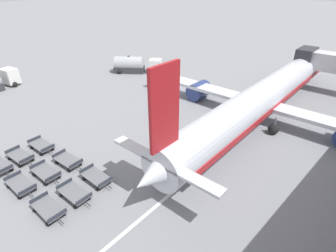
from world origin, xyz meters
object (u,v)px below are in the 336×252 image
at_px(baggage_dolly_row_near_col_c, 49,209).
at_px(baggage_dolly_row_mid_a_col_b, 46,173).
at_px(baggage_dolly_row_near_col_b, 21,185).
at_px(baggage_dolly_row_mid_b_col_b, 68,161).
at_px(fuel_tanker_primary, 134,65).
at_px(baggage_dolly_row_mid_b_col_c, 96,177).
at_px(baggage_dolly_row_mid_a_col_a, 20,156).
at_px(baggage_dolly_row_mid_b_col_a, 41,146).
at_px(airplane, 266,96).
at_px(baggage_dolly_row_mid_a_col_c, 74,193).

distance_m(baggage_dolly_row_near_col_c, baggage_dolly_row_mid_a_col_b, 4.74).
distance_m(baggage_dolly_row_near_col_b, baggage_dolly_row_near_col_c, 4.38).
relative_size(baggage_dolly_row_mid_a_col_b, baggage_dolly_row_mid_b_col_b, 1.00).
xyz_separation_m(fuel_tanker_primary, baggage_dolly_row_mid_a_col_b, (18.97, -25.31, -0.92)).
xyz_separation_m(baggage_dolly_row_mid_b_col_b, baggage_dolly_row_mid_b_col_c, (4.12, 0.64, 0.00)).
xyz_separation_m(baggage_dolly_row_mid_a_col_a, baggage_dolly_row_mid_b_col_a, (-0.47, 2.29, 0.00)).
bearing_deg(baggage_dolly_row_mid_b_col_b, baggage_dolly_row_mid_a_col_b, -81.93).
distance_m(baggage_dolly_row_near_col_c, baggage_dolly_row_mid_b_col_b, 6.18).
bearing_deg(baggage_dolly_row_mid_b_col_a, airplane, 62.04).
bearing_deg(baggage_dolly_row_mid_b_col_a, baggage_dolly_row_mid_a_col_a, -78.40).
bearing_deg(fuel_tanker_primary, baggage_dolly_row_mid_b_col_b, -51.00).
height_order(baggage_dolly_row_near_col_c, baggage_dolly_row_mid_a_col_b, same).
xyz_separation_m(baggage_dolly_row_near_col_c, baggage_dolly_row_mid_b_col_c, (-0.65, 4.57, 0.00)).
bearing_deg(baggage_dolly_row_mid_b_col_b, baggage_dolly_row_near_col_b, -84.58).
bearing_deg(baggage_dolly_row_mid_a_col_b, airplane, 72.74).
xyz_separation_m(baggage_dolly_row_mid_a_col_b, baggage_dolly_row_mid_a_col_c, (4.31, 0.57, 0.00)).
xyz_separation_m(baggage_dolly_row_near_col_b, baggage_dolly_row_mid_a_col_b, (-0.10, 2.20, 0.00)).
bearing_deg(fuel_tanker_primary, baggage_dolly_row_mid_b_col_a, -59.20).
bearing_deg(baggage_dolly_row_mid_a_col_c, baggage_dolly_row_near_col_b, -146.68).
relative_size(baggage_dolly_row_near_col_c, baggage_dolly_row_mid_a_col_a, 0.99).
xyz_separation_m(baggage_dolly_row_mid_a_col_a, baggage_dolly_row_mid_b_col_b, (4.00, 3.04, 0.00)).
bearing_deg(baggage_dolly_row_mid_b_col_b, baggage_dolly_row_near_col_c, -39.44).
bearing_deg(baggage_dolly_row_mid_b_col_a, baggage_dolly_row_near_col_c, -18.95).
bearing_deg(baggage_dolly_row_near_col_b, baggage_dolly_row_mid_b_col_c, 54.18).
relative_size(baggage_dolly_row_mid_a_col_a, baggage_dolly_row_mid_a_col_c, 1.00).
height_order(baggage_dolly_row_mid_b_col_a, baggage_dolly_row_mid_b_col_b, same).
height_order(baggage_dolly_row_near_col_b, baggage_dolly_row_near_col_c, same).
bearing_deg(baggage_dolly_row_mid_b_col_b, baggage_dolly_row_mid_b_col_a, -170.45).
distance_m(fuel_tanker_primary, baggage_dolly_row_mid_a_col_c, 33.99).
distance_m(baggage_dolly_row_mid_a_col_b, baggage_dolly_row_mid_b_col_a, 5.04).
relative_size(baggage_dolly_row_near_col_b, baggage_dolly_row_mid_a_col_a, 1.00).
relative_size(airplane, baggage_dolly_row_near_col_b, 12.58).
bearing_deg(baggage_dolly_row_mid_a_col_c, baggage_dolly_row_near_col_c, -86.36).
height_order(airplane, fuel_tanker_primary, airplane).
bearing_deg(baggage_dolly_row_mid_a_col_c, baggage_dolly_row_mid_a_col_a, -171.29).
relative_size(fuel_tanker_primary, baggage_dolly_row_near_col_b, 2.32).
xyz_separation_m(baggage_dolly_row_near_col_c, baggage_dolly_row_mid_a_col_a, (-8.78, 0.89, 0.00)).
distance_m(baggage_dolly_row_mid_a_col_b, baggage_dolly_row_mid_b_col_b, 2.31).
xyz_separation_m(baggage_dolly_row_near_col_b, baggage_dolly_row_near_col_c, (4.35, 0.56, 0.00)).
bearing_deg(baggage_dolly_row_near_col_b, baggage_dolly_row_near_col_c, 7.28).
height_order(airplane, baggage_dolly_row_mid_b_col_b, airplane).
height_order(fuel_tanker_primary, baggage_dolly_row_mid_a_col_b, fuel_tanker_primary).
bearing_deg(baggage_dolly_row_near_col_b, baggage_dolly_row_mid_b_col_b, 95.42).
bearing_deg(baggage_dolly_row_near_col_c, baggage_dolly_row_mid_b_col_b, 140.56).
bearing_deg(baggage_dolly_row_mid_b_col_a, baggage_dolly_row_mid_b_col_b, 9.55).
height_order(fuel_tanker_primary, baggage_dolly_row_mid_a_col_a, fuel_tanker_primary).
bearing_deg(baggage_dolly_row_mid_a_col_b, baggage_dolly_row_mid_b_col_c, 37.61).
height_order(baggage_dolly_row_mid_b_col_a, baggage_dolly_row_mid_b_col_c, same).
distance_m(baggage_dolly_row_near_col_b, baggage_dolly_row_mid_b_col_c, 6.32).
bearing_deg(baggage_dolly_row_near_col_b, baggage_dolly_row_mid_b_col_a, 142.72).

